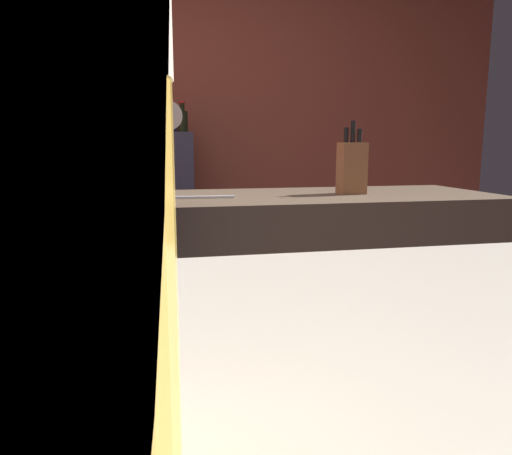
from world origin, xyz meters
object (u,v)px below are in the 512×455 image
Objects in this scene: pint_glass_far at (10,293)px; bottle_vinegar at (167,115)px; chefs_knife at (201,197)px; bottle_olive_oil at (121,117)px; bartender at (112,214)px; bottle_hot_sauce at (171,120)px; mixing_bowl at (90,193)px; knife_block at (352,167)px; bottle_soy at (182,120)px.

pint_glass_far is 2.98m from bottle_vinegar.
chefs_knife is 1.63m from pint_glass_far.
bartender is at bearing -87.50° from bottle_olive_oil.
chefs_knife is 1.50m from bottle_hot_sauce.
mixing_bowl is at bearing -169.82° from chefs_knife.
bartender is 1.22m from pint_glass_far.
knife_block is 1.48× the size of bottle_soy.
bottle_soy is at bearing 85.89° from pint_glass_far.
pint_glass_far is (0.08, -1.21, 0.15)m from bartender.
knife_block is 1.31× the size of mixing_bowl.
chefs_knife is (0.28, 0.41, -0.00)m from bartender.
bartender is at bearing -152.94° from knife_block.
chefs_knife is 0.91× the size of bottle_vinegar.
bottle_vinegar is at bearing -104.34° from bottle_hot_sauce.
bottle_soy is at bearing -26.94° from bartender.
bottle_hot_sauce is at bearing 77.56° from mixing_bowl.
knife_block reaches higher than pint_glass_far.
bottle_hot_sauce reaches higher than bottle_soy.
bottle_olive_oil is at bearing 168.57° from bottle_soy.
bartender is at bearing 93.93° from pint_glass_far.
knife_block is 0.98m from mixing_bowl.
chefs_knife is 1.53m from bottle_olive_oil.
mixing_bowl is 1.64× the size of pint_glass_far.
pint_glass_far is 3.07m from bottle_olive_oil.
bartender reaches higher than pint_glass_far.
bottle_soy reaches higher than knife_block.
chefs_knife is at bearing 83.11° from pint_glass_far.
bartender is 1.91m from bottle_hot_sauce.
bottle_soy is at bearing 74.20° from mixing_bowl.
knife_block is at bearing -65.56° from bottle_hot_sauce.
bottle_soy is at bearing 113.52° from knife_block.
bottle_soy is at bearing 7.40° from bottle_vinegar.
bartender is 1.83m from bottle_soy.
bartender is 6.79× the size of chefs_knife.
bottle_vinegar reaches higher than pint_glass_far.
knife_block is at bearing 4.64° from mixing_bowl.
bottle_hot_sauce reaches higher than chefs_knife.
bottle_vinegar reaches higher than knife_block.
bartender is at bearing -99.53° from bottle_soy.
mixing_bowl is at bearing -105.80° from bottle_soy.
bottle_olive_oil is at bearing 108.37° from chefs_knife.
bottle_soy is (0.30, 1.77, 0.33)m from bartender.
bottle_soy reaches higher than chefs_knife.
knife_block is 1.33× the size of bottle_hot_sauce.
bottle_soy is (-0.58, 1.33, 0.24)m from knife_block.
bartender is at bearing -74.81° from mixing_bowl.
bottle_vinegar is 0.30m from bottle_olive_oil.
bottle_olive_oil is at bearing -177.15° from bottle_hot_sauce.
bottle_soy reaches higher than pint_glass_far.
bartender is at bearing -120.02° from chefs_knife.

